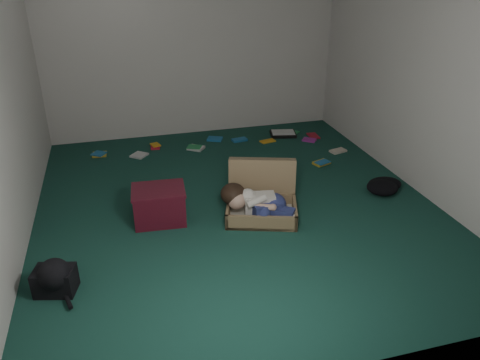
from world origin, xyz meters
name	(u,v)px	position (x,y,z in m)	size (l,w,h in m)	color
floor	(236,204)	(0.00, 0.00, 0.00)	(4.50, 4.50, 0.00)	#164035
wall_back	(193,40)	(0.00, 2.25, 1.30)	(4.50, 4.50, 0.00)	silver
wall_front	(350,188)	(0.00, -2.25, 1.30)	(4.50, 4.50, 0.00)	silver
wall_left	(0,97)	(-2.00, 0.00, 1.30)	(4.50, 4.50, 0.00)	silver
wall_right	(424,68)	(2.00, 0.00, 1.30)	(4.50, 4.50, 0.00)	silver
suitcase	(262,198)	(0.21, -0.21, 0.15)	(0.85, 0.84, 0.50)	olive
person	(257,203)	(0.11, -0.36, 0.19)	(0.68, 0.52, 0.31)	silver
maroon_bin	(159,205)	(-0.80, -0.12, 0.17)	(0.53, 0.43, 0.35)	#490E1B
backpack	(55,280)	(-1.70, -0.98, 0.11)	(0.37, 0.30, 0.22)	black
clothing_pile	(387,183)	(1.70, -0.10, 0.07)	(0.44, 0.36, 0.14)	black
paper_tray	(283,134)	(1.17, 1.78, 0.02)	(0.40, 0.33, 0.05)	black
book_scatter	(242,145)	(0.49, 1.55, 0.01)	(3.20, 1.38, 0.02)	gold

